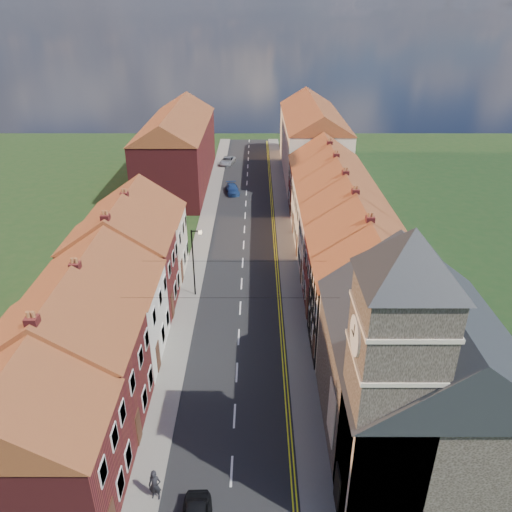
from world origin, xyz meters
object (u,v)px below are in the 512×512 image
at_px(car_far, 232,189).
at_px(car_distant, 227,161).
at_px(pedestrian_left, 155,485).
at_px(church, 416,368).
at_px(lamppost, 194,259).

height_order(car_far, car_distant, car_distant).
bearing_deg(pedestrian_left, church, 17.65).
height_order(church, car_far, church).
height_order(lamppost, car_distant, lamppost).
distance_m(car_distant, pedestrian_left, 58.68).
relative_size(lamppost, car_far, 1.56).
xyz_separation_m(car_distant, pedestrian_left, (-0.50, -58.68, 0.42)).
relative_size(church, lamppost, 2.53).
bearing_deg(church, car_far, 104.72).
relative_size(church, car_distant, 3.63).
bearing_deg(car_far, lamppost, -103.43).
bearing_deg(lamppost, car_distant, 89.10).
height_order(lamppost, pedestrian_left, lamppost).
relative_size(church, pedestrian_left, 8.57).
distance_m(car_far, pedestrian_left, 45.59).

